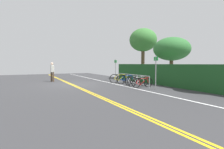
# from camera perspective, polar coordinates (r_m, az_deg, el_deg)

# --- Properties ---
(ground_plane) EXTENTS (29.96, 13.31, 0.05)m
(ground_plane) POSITION_cam_1_polar(r_m,az_deg,el_deg) (13.61, -13.79, -3.34)
(ground_plane) COLOR #353538
(centre_line_yellow_inner) EXTENTS (26.96, 0.10, 0.00)m
(centre_line_yellow_inner) POSITION_cam_1_polar(r_m,az_deg,el_deg) (13.59, -14.12, -3.25)
(centre_line_yellow_inner) COLOR gold
(centre_line_yellow_inner) RESTS_ON ground_plane
(centre_line_yellow_outer) EXTENTS (26.96, 0.10, 0.00)m
(centre_line_yellow_outer) POSITION_cam_1_polar(r_m,az_deg,el_deg) (13.62, -13.46, -3.22)
(centre_line_yellow_outer) COLOR gold
(centre_line_yellow_outer) RESTS_ON ground_plane
(bike_lane_stripe_white) EXTENTS (26.96, 0.12, 0.00)m
(bike_lane_stripe_white) POSITION_cam_1_polar(r_m,az_deg,el_deg) (14.67, -1.73, -2.63)
(bike_lane_stripe_white) COLOR white
(bike_lane_stripe_white) RESTS_ON ground_plane
(bike_rack) EXTENTS (4.11, 0.05, 0.81)m
(bike_rack) POSITION_cam_1_polar(r_m,az_deg,el_deg) (12.87, 6.79, -0.90)
(bike_rack) COLOR #9EA0A5
(bike_rack) RESTS_ON ground_plane
(bicycle_0) EXTENTS (0.69, 1.76, 0.79)m
(bicycle_0) POSITION_cam_1_polar(r_m,az_deg,el_deg) (14.15, 2.85, -1.36)
(bicycle_0) COLOR black
(bicycle_0) RESTS_ON ground_plane
(bicycle_1) EXTENTS (0.56, 1.75, 0.78)m
(bicycle_1) POSITION_cam_1_polar(r_m,az_deg,el_deg) (13.64, 5.16, -1.58)
(bicycle_1) COLOR black
(bicycle_1) RESTS_ON ground_plane
(bicycle_2) EXTENTS (0.64, 1.59, 0.69)m
(bicycle_2) POSITION_cam_1_polar(r_m,az_deg,el_deg) (12.99, 6.89, -2.05)
(bicycle_2) COLOR black
(bicycle_2) RESTS_ON ground_plane
(bicycle_3) EXTENTS (0.46, 1.73, 0.75)m
(bicycle_3) POSITION_cam_1_polar(r_m,az_deg,el_deg) (12.19, 8.81, -2.30)
(bicycle_3) COLOR black
(bicycle_3) RESTS_ON ground_plane
(bicycle_4) EXTENTS (0.46, 1.63, 0.71)m
(bicycle_4) POSITION_cam_1_polar(r_m,az_deg,el_deg) (11.65, 10.29, -2.71)
(bicycle_4) COLOR black
(bicycle_4) RESTS_ON ground_plane
(pedestrian) EXTENTS (0.45, 0.32, 1.74)m
(pedestrian) POSITION_cam_1_polar(r_m,az_deg,el_deg) (15.98, -19.72, 1.27)
(pedestrian) COLOR #4C3826
(pedestrian) RESTS_ON ground_plane
(sign_post_near) EXTENTS (0.36, 0.06, 2.01)m
(sign_post_near) POSITION_cam_1_polar(r_m,az_deg,el_deg) (15.42, 1.19, 2.22)
(sign_post_near) COLOR gray
(sign_post_near) RESTS_ON ground_plane
(sign_post_far) EXTENTS (0.36, 0.06, 2.11)m
(sign_post_far) POSITION_cam_1_polar(r_m,az_deg,el_deg) (10.74, 14.71, 1.76)
(sign_post_far) COLOR gray
(sign_post_far) RESTS_ON ground_plane
(hedge_backdrop) EXTENTS (13.06, 1.04, 1.58)m
(hedge_backdrop) POSITION_cam_1_polar(r_m,az_deg,el_deg) (13.16, 18.61, -0.09)
(hedge_backdrop) COLOR #1C4C21
(hedge_backdrop) RESTS_ON ground_plane
(tree_near_left) EXTENTS (2.86, 2.86, 5.31)m
(tree_near_left) POSITION_cam_1_polar(r_m,az_deg,el_deg) (18.19, 10.56, 11.34)
(tree_near_left) COLOR brown
(tree_near_left) RESTS_ON ground_plane
(tree_mid) EXTENTS (3.08, 3.08, 3.87)m
(tree_mid) POSITION_cam_1_polar(r_m,az_deg,el_deg) (15.31, 19.67, 8.13)
(tree_mid) COLOR brown
(tree_mid) RESTS_ON ground_plane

